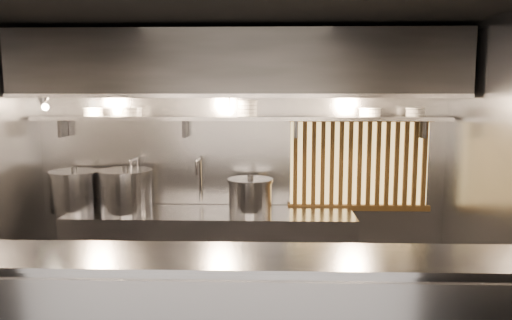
# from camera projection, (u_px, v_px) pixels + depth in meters

# --- Properties ---
(ceiling) EXTENTS (4.50, 4.50, 0.00)m
(ceiling) POSITION_uv_depth(u_px,v_px,m) (228.00, 8.00, 3.87)
(ceiling) COLOR black
(ceiling) RESTS_ON wall_back
(wall_back) EXTENTS (4.50, 0.00, 4.50)m
(wall_back) POSITION_uv_depth(u_px,v_px,m) (241.00, 161.00, 5.54)
(wall_back) COLOR gray
(wall_back) RESTS_ON floor
(wall_right) EXTENTS (0.00, 3.00, 3.00)m
(wall_right) POSITION_uv_depth(u_px,v_px,m) (510.00, 187.00, 3.99)
(wall_right) COLOR gray
(wall_right) RESTS_ON floor
(cooking_bench) EXTENTS (3.00, 0.70, 0.90)m
(cooking_bench) POSITION_uv_depth(u_px,v_px,m) (211.00, 253.00, 5.31)
(cooking_bench) COLOR #A0A0A5
(cooking_bench) RESTS_ON floor
(bowl_shelf) EXTENTS (4.40, 0.34, 0.04)m
(bowl_shelf) POSITION_uv_depth(u_px,v_px,m) (240.00, 118.00, 5.30)
(bowl_shelf) COLOR #A0A0A5
(bowl_shelf) RESTS_ON wall_back
(exhaust_hood) EXTENTS (4.40, 0.81, 0.65)m
(exhaust_hood) POSITION_uv_depth(u_px,v_px,m) (238.00, 65.00, 5.01)
(exhaust_hood) COLOR #2D2D30
(exhaust_hood) RESTS_ON ceiling
(wood_screen) EXTENTS (1.56, 0.09, 1.04)m
(wood_screen) POSITION_uv_depth(u_px,v_px,m) (359.00, 164.00, 5.46)
(wood_screen) COLOR #F7C96F
(wood_screen) RESTS_ON wall_back
(faucet_left) EXTENTS (0.04, 0.30, 0.50)m
(faucet_left) POSITION_uv_depth(u_px,v_px,m) (136.00, 170.00, 5.46)
(faucet_left) COLOR silver
(faucet_left) RESTS_ON wall_back
(faucet_right) EXTENTS (0.04, 0.30, 0.50)m
(faucet_right) POSITION_uv_depth(u_px,v_px,m) (199.00, 171.00, 5.44)
(faucet_right) COLOR silver
(faucet_right) RESTS_ON wall_back
(heat_lamp) EXTENTS (0.25, 0.35, 0.20)m
(heat_lamp) POSITION_uv_depth(u_px,v_px,m) (43.00, 101.00, 4.87)
(heat_lamp) COLOR #A0A0A5
(heat_lamp) RESTS_ON exhaust_hood
(pendant_bulb) EXTENTS (0.09, 0.09, 0.19)m
(pendant_bulb) POSITION_uv_depth(u_px,v_px,m) (229.00, 111.00, 5.17)
(pendant_bulb) COLOR #2D2D30
(pendant_bulb) RESTS_ON exhaust_hood
(stock_pot_left) EXTENTS (0.55, 0.55, 0.47)m
(stock_pot_left) POSITION_uv_depth(u_px,v_px,m) (75.00, 191.00, 5.30)
(stock_pot_left) COLOR #A0A0A5
(stock_pot_left) RESTS_ON cooking_bench
(stock_pot_mid) EXTENTS (0.62, 0.62, 0.49)m
(stock_pot_mid) POSITION_uv_depth(u_px,v_px,m) (126.00, 191.00, 5.24)
(stock_pot_mid) COLOR #A0A0A5
(stock_pot_mid) RESTS_ON cooking_bench
(stock_pot_right) EXTENTS (0.63, 0.63, 0.40)m
(stock_pot_right) POSITION_uv_depth(u_px,v_px,m) (250.00, 195.00, 5.23)
(stock_pot_right) COLOR #A0A0A5
(stock_pot_right) RESTS_ON cooking_bench
(bowl_stack_0) EXTENTS (0.22, 0.22, 0.09)m
(bowl_stack_0) POSITION_uv_depth(u_px,v_px,m) (93.00, 112.00, 5.34)
(bowl_stack_0) COLOR white
(bowl_stack_0) RESTS_ON bowl_shelf
(bowl_stack_1) EXTENTS (0.22, 0.22, 0.09)m
(bowl_stack_1) POSITION_uv_depth(u_px,v_px,m) (132.00, 112.00, 5.33)
(bowl_stack_1) COLOR white
(bowl_stack_1) RESTS_ON bowl_shelf
(bowl_stack_2) EXTENTS (0.22, 0.22, 0.17)m
(bowl_stack_2) POSITION_uv_depth(u_px,v_px,m) (247.00, 108.00, 5.28)
(bowl_stack_2) COLOR white
(bowl_stack_2) RESTS_ON bowl_shelf
(bowl_stack_3) EXTENTS (0.24, 0.24, 0.09)m
(bowl_stack_3) POSITION_uv_depth(u_px,v_px,m) (370.00, 112.00, 5.25)
(bowl_stack_3) COLOR white
(bowl_stack_3) RESTS_ON bowl_shelf
(bowl_stack_4) EXTENTS (0.21, 0.21, 0.09)m
(bowl_stack_4) POSITION_uv_depth(u_px,v_px,m) (415.00, 112.00, 5.23)
(bowl_stack_4) COLOR white
(bowl_stack_4) RESTS_ON bowl_shelf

